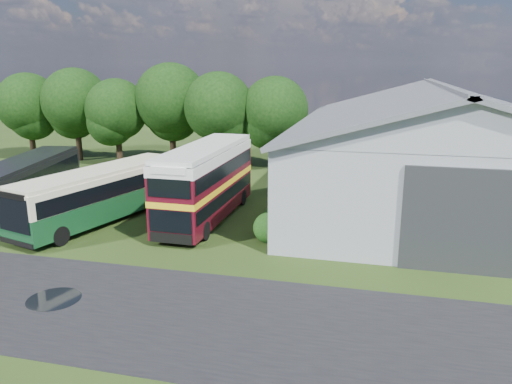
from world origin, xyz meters
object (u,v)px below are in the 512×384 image
(bus_green_single, at_px, (101,194))
(bus_dark_single, at_px, (24,184))
(storage_shed, at_px, (437,145))
(bus_maroon_double, at_px, (206,183))

(bus_green_single, relative_size, bus_dark_single, 0.98)
(storage_shed, height_order, bus_green_single, storage_shed)
(bus_maroon_double, bearing_deg, bus_green_single, -161.34)
(storage_shed, bearing_deg, bus_green_single, -155.99)
(bus_green_single, relative_size, bus_maroon_double, 1.12)
(bus_green_single, bearing_deg, storage_shed, 39.25)
(storage_shed, height_order, bus_maroon_double, storage_shed)
(storage_shed, xyz_separation_m, bus_maroon_double, (-14.02, -7.01, -1.84))
(storage_shed, xyz_separation_m, bus_green_single, (-20.14, -8.97, -2.42))
(bus_maroon_double, distance_m, bus_dark_single, 12.45)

